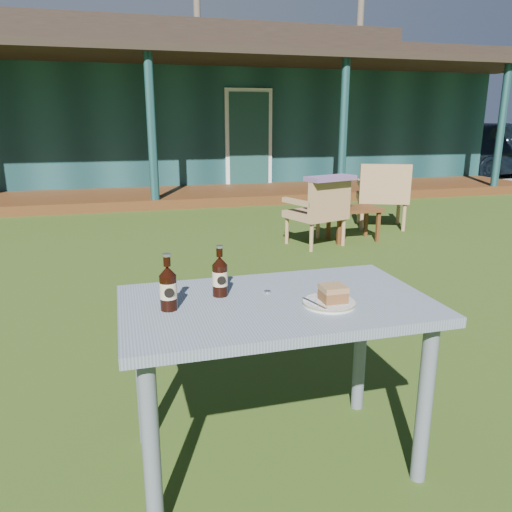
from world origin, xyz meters
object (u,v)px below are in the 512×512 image
object	(u,v)px
plate	(329,303)
armchair_left	(320,209)
cola_bottle_near	(220,276)
side_table	(354,212)
cola_bottle_far	(168,288)
armchair_right	(383,192)
cake_slice	(333,293)
cafe_table	(276,324)
car_near	(504,148)

from	to	relation	value
plate	armchair_left	xyz separation A→B (m)	(1.44, 3.54, -0.30)
cola_bottle_near	side_table	xyz separation A→B (m)	(2.32, 3.48, -0.46)
plate	cola_bottle_far	world-z (taller)	cola_bottle_far
plate	armchair_right	distance (m)	5.00
cake_slice	cola_bottle_far	xyz separation A→B (m)	(-0.61, 0.11, 0.04)
cola_bottle_near	cafe_table	bearing A→B (deg)	-28.99
plate	cake_slice	xyz separation A→B (m)	(0.01, 0.00, 0.04)
cafe_table	cola_bottle_far	world-z (taller)	cola_bottle_far
cola_bottle_far	plate	bearing A→B (deg)	-10.83
car_near	side_table	xyz separation A→B (m)	(-6.82, -5.44, -0.38)
car_near	armchair_left	world-z (taller)	car_near
cake_slice	cola_bottle_near	world-z (taller)	cola_bottle_near
cake_slice	side_table	distance (m)	4.18
cake_slice	armchair_right	xyz separation A→B (m)	(2.61, 4.24, -0.28)
cola_bottle_near	cola_bottle_far	size ratio (longest dim) A/B	0.96
plate	cola_bottle_far	bearing A→B (deg)	169.17
cola_bottle_near	side_table	size ratio (longest dim) A/B	0.34
cafe_table	cola_bottle_near	distance (m)	0.29
car_near	cola_bottle_near	distance (m)	12.77
armchair_left	cafe_table	bearing A→B (deg)	-115.21
plate	cola_bottle_far	size ratio (longest dim) A/B	0.95
cola_bottle_far	armchair_left	bearing A→B (deg)	59.32
armchair_left	side_table	world-z (taller)	armchair_left
cafe_table	armchair_left	bearing A→B (deg)	64.79
cola_bottle_near	cola_bottle_far	distance (m)	0.24
plate	side_table	distance (m)	4.18
cake_slice	plate	bearing A→B (deg)	-179.38
plate	armchair_left	size ratio (longest dim) A/B	0.27
cola_bottle_far	cake_slice	bearing A→B (deg)	-10.55
cola_bottle_far	armchair_left	xyz separation A→B (m)	(2.03, 3.42, -0.38)
cola_bottle_far	armchair_left	size ratio (longest dim) A/B	0.28
armchair_left	car_near	bearing A→B (deg)	37.36
cola_bottle_near	armchair_right	world-z (taller)	cola_bottle_near
cola_bottle_near	armchair_left	bearing A→B (deg)	61.33
cola_bottle_far	car_near	bearing A→B (deg)	43.94
cafe_table	armchair_left	world-z (taller)	armchair_left
car_near	side_table	world-z (taller)	car_near
cafe_table	armchair_right	xyz separation A→B (m)	(2.80, 4.14, -0.14)
armchair_left	side_table	bearing A→B (deg)	16.94
plate	cola_bottle_near	world-z (taller)	cola_bottle_near
armchair_right	side_table	bearing A→B (deg)	-141.09
cafe_table	side_table	bearing A→B (deg)	59.49
cake_slice	armchair_left	distance (m)	3.83
side_table	car_near	bearing A→B (deg)	38.55
plate	armchair_left	world-z (taller)	armchair_left
cola_bottle_near	armchair_left	distance (m)	3.81
armchair_left	cake_slice	bearing A→B (deg)	-111.94
cola_bottle_near	armchair_right	size ratio (longest dim) A/B	0.24
plate	cake_slice	bearing A→B (deg)	0.62
cola_bottle_near	armchair_right	distance (m)	5.04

